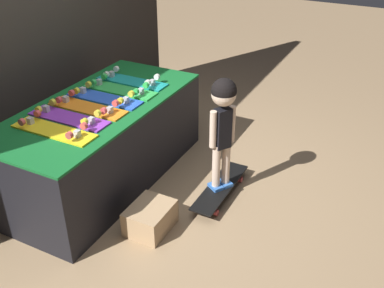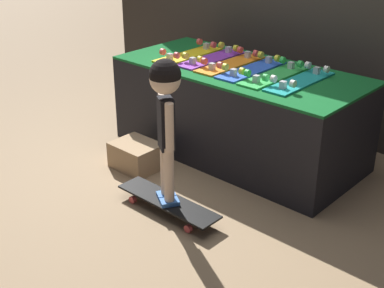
{
  "view_description": "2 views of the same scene",
  "coord_description": "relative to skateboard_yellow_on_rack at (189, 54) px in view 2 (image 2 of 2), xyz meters",
  "views": [
    {
      "loc": [
        -2.67,
        -1.7,
        2.31
      ],
      "look_at": [
        0.19,
        -0.24,
        0.46
      ],
      "focal_mm": 42.0,
      "sensor_mm": 36.0,
      "label": 1
    },
    {
      "loc": [
        2.43,
        -2.67,
        1.95
      ],
      "look_at": [
        0.17,
        -0.19,
        0.39
      ],
      "focal_mm": 50.0,
      "sensor_mm": 36.0,
      "label": 2
    }
  ],
  "objects": [
    {
      "name": "child",
      "position": [
        0.76,
        -1.03,
        0.03
      ],
      "size": [
        0.22,
        0.2,
        0.98
      ],
      "rotation": [
        0.0,
        0.0,
        -0.55
      ],
      "color": "#3870C6",
      "rests_on": "skateboard_on_floor"
    },
    {
      "name": "storage_box",
      "position": [
        0.12,
        -0.73,
        -0.65
      ],
      "size": [
        0.36,
        0.29,
        0.21
      ],
      "color": "tan",
      "rests_on": "ground_plane"
    },
    {
      "name": "display_rack",
      "position": [
        0.53,
        0.01,
        -0.38
      ],
      "size": [
        1.99,
        0.91,
        0.73
      ],
      "color": "black",
      "rests_on": "ground_plane"
    },
    {
      "name": "skateboard_teal_on_rack",
      "position": [
        1.07,
        0.02,
        0.0
      ],
      "size": [
        0.19,
        0.68,
        0.09
      ],
      "color": "teal",
      "rests_on": "display_rack"
    },
    {
      "name": "skateboard_orange_on_rack",
      "position": [
        0.43,
        0.03,
        0.0
      ],
      "size": [
        0.19,
        0.68,
        0.09
      ],
      "color": "orange",
      "rests_on": "display_rack"
    },
    {
      "name": "skateboard_green_on_rack",
      "position": [
        0.86,
        0.01,
        0.0
      ],
      "size": [
        0.19,
        0.68,
        0.09
      ],
      "color": "green",
      "rests_on": "display_rack"
    },
    {
      "name": "ground_plane",
      "position": [
        0.53,
        -0.54,
        -0.75
      ],
      "size": [
        16.0,
        16.0,
        0.0
      ],
      "primitive_type": "plane",
      "color": "#9E7F5B"
    },
    {
      "name": "skateboard_purple_on_rack",
      "position": [
        0.21,
        0.04,
        0.0
      ],
      "size": [
        0.19,
        0.68,
        0.09
      ],
      "color": "purple",
      "rests_on": "display_rack"
    },
    {
      "name": "skateboard_on_floor",
      "position": [
        0.76,
        -1.03,
        -0.67
      ],
      "size": [
        0.8,
        0.2,
        0.09
      ],
      "color": "black",
      "rests_on": "ground_plane"
    },
    {
      "name": "skateboard_blue_on_rack",
      "position": [
        0.64,
        0.02,
        0.0
      ],
      "size": [
        0.19,
        0.68,
        0.09
      ],
      "color": "blue",
      "rests_on": "display_rack"
    },
    {
      "name": "skateboard_yellow_on_rack",
      "position": [
        0.0,
        0.0,
        0.0
      ],
      "size": [
        0.19,
        0.68,
        0.09
      ],
      "color": "yellow",
      "rests_on": "display_rack"
    }
  ]
}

